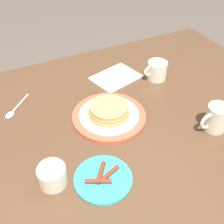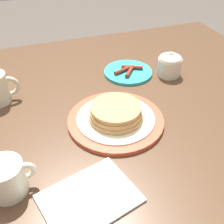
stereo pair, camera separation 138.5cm
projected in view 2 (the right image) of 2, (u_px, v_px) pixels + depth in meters
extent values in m
cube|color=#4C3321|center=(95.00, 117.00, 0.83)|extent=(1.43, 1.09, 0.03)
cube|color=#4C3321|center=(183.00, 94.00, 1.59)|extent=(0.07, 0.07, 0.72)
cylinder|color=#DB5138|center=(116.00, 120.00, 0.79)|extent=(0.27, 0.27, 0.01)
cylinder|color=beige|center=(116.00, 118.00, 0.78)|extent=(0.22, 0.22, 0.00)
cylinder|color=tan|center=(116.00, 116.00, 0.78)|extent=(0.15, 0.15, 0.01)
cylinder|color=tan|center=(116.00, 112.00, 0.77)|extent=(0.14, 0.14, 0.01)
cylinder|color=tan|center=(116.00, 108.00, 0.76)|extent=(0.14, 0.14, 0.01)
cylinder|color=#2DADBC|center=(128.00, 72.00, 1.00)|extent=(0.17, 0.17, 0.01)
cylinder|color=maroon|center=(123.00, 70.00, 0.99)|extent=(0.08, 0.04, 0.01)
cylinder|color=maroon|center=(132.00, 67.00, 1.01)|extent=(0.08, 0.05, 0.01)
cylinder|color=maroon|center=(130.00, 71.00, 0.98)|extent=(0.06, 0.07, 0.01)
torus|color=beige|center=(9.00, 86.00, 0.85)|extent=(0.07, 0.01, 0.07)
cylinder|color=beige|center=(6.00, 179.00, 0.58)|extent=(0.08, 0.08, 0.08)
torus|color=beige|center=(25.00, 171.00, 0.59)|extent=(0.05, 0.01, 0.05)
cylinder|color=beige|center=(169.00, 67.00, 0.98)|extent=(0.08, 0.08, 0.06)
ellipsoid|color=beige|center=(170.00, 58.00, 0.96)|extent=(0.08, 0.08, 0.03)
sphere|color=beige|center=(171.00, 54.00, 0.95)|extent=(0.01, 0.01, 0.01)
cube|color=white|center=(89.00, 198.00, 0.59)|extent=(0.22, 0.19, 0.01)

